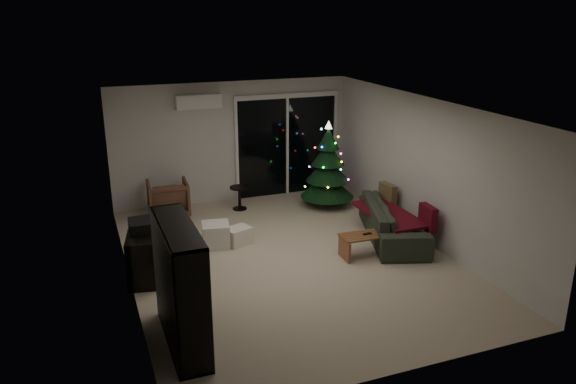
% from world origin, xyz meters
% --- Properties ---
extents(room, '(6.50, 7.51, 2.60)m').
position_xyz_m(room, '(0.46, 1.49, 1.02)').
color(room, beige).
rests_on(room, ground).
extents(bookshelf, '(0.52, 1.56, 1.53)m').
position_xyz_m(bookshelf, '(-2.25, -1.76, 0.77)').
color(bookshelf, black).
rests_on(bookshelf, floor).
extents(media_cabinet, '(0.66, 1.24, 0.74)m').
position_xyz_m(media_cabinet, '(-2.25, 0.27, 0.37)').
color(media_cabinet, black).
rests_on(media_cabinet, floor).
extents(stereo, '(0.37, 0.44, 0.16)m').
position_xyz_m(stereo, '(-2.25, 0.27, 0.81)').
color(stereo, black).
rests_on(stereo, media_cabinet).
extents(armchair, '(0.81, 0.83, 0.72)m').
position_xyz_m(armchair, '(-1.48, 2.72, 0.36)').
color(armchair, brown).
rests_on(armchair, floor).
extents(ottoman, '(0.53, 0.53, 0.41)m').
position_xyz_m(ottoman, '(-0.98, 0.94, 0.20)').
color(ottoman, white).
rests_on(ottoman, floor).
extents(cardboard_box_a, '(0.45, 0.36, 0.31)m').
position_xyz_m(cardboard_box_a, '(-1.75, 1.02, 0.16)').
color(cardboard_box_a, beige).
rests_on(cardboard_box_a, floor).
extents(cardboard_box_b, '(0.52, 0.46, 0.30)m').
position_xyz_m(cardboard_box_b, '(-0.60, 0.89, 0.15)').
color(cardboard_box_b, beige).
rests_on(cardboard_box_b, floor).
extents(side_table, '(0.50, 0.50, 0.48)m').
position_xyz_m(side_table, '(-0.07, 2.59, 0.24)').
color(side_table, black).
rests_on(side_table, floor).
extents(floor_lamp, '(0.24, 0.24, 1.52)m').
position_xyz_m(floor_lamp, '(-1.23, 3.47, 0.76)').
color(floor_lamp, black).
rests_on(floor_lamp, floor).
extents(sofa, '(1.51, 2.34, 0.64)m').
position_xyz_m(sofa, '(2.05, 0.17, 0.32)').
color(sofa, black).
rests_on(sofa, floor).
extents(sofa_throw, '(0.68, 1.57, 0.05)m').
position_xyz_m(sofa_throw, '(1.95, 0.17, 0.46)').
color(sofa_throw, '#48101D').
rests_on(sofa_throw, sofa).
extents(cushion_a, '(0.16, 0.43, 0.42)m').
position_xyz_m(cushion_a, '(2.30, 0.82, 0.58)').
color(cushion_a, brown).
rests_on(cushion_a, sofa).
extents(cushion_b, '(0.15, 0.43, 0.42)m').
position_xyz_m(cushion_b, '(2.30, -0.48, 0.58)').
color(cushion_b, '#48101D').
rests_on(cushion_b, sofa).
extents(coffee_table, '(1.19, 0.46, 0.37)m').
position_xyz_m(coffee_table, '(1.40, -0.32, 0.19)').
color(coffee_table, brown).
rests_on(coffee_table, floor).
extents(remote_a, '(0.15, 0.04, 0.02)m').
position_xyz_m(remote_a, '(1.25, -0.32, 0.38)').
color(remote_a, black).
rests_on(remote_a, coffee_table).
extents(remote_b, '(0.14, 0.08, 0.02)m').
position_xyz_m(remote_b, '(1.50, -0.27, 0.38)').
color(remote_b, slate).
rests_on(remote_b, coffee_table).
extents(christmas_tree, '(1.31, 1.31, 1.77)m').
position_xyz_m(christmas_tree, '(1.68, 2.16, 0.89)').
color(christmas_tree, black).
rests_on(christmas_tree, floor).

